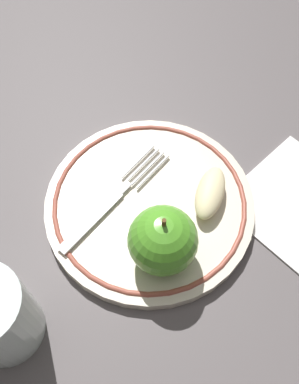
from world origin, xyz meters
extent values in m
plane|color=#554E4F|center=(0.00, 0.00, 0.00)|extent=(2.00, 2.00, 0.00)
cylinder|color=beige|center=(-0.01, 0.01, 0.01)|extent=(0.25, 0.25, 0.02)
torus|color=#9B4B3B|center=(-0.01, 0.01, 0.02)|extent=(0.23, 0.23, 0.01)
sphere|color=#4E9D28|center=(-0.06, 0.06, 0.06)|extent=(0.07, 0.07, 0.07)
cylinder|color=brown|center=(-0.06, 0.06, 0.10)|extent=(0.00, 0.00, 0.01)
ellipsoid|color=beige|center=(-0.07, -0.03, 0.03)|extent=(0.05, 0.08, 0.02)
cube|color=silver|center=(0.03, 0.07, 0.02)|extent=(0.02, 0.10, 0.00)
cube|color=silver|center=(0.02, 0.02, 0.02)|extent=(0.01, 0.02, 0.00)
cube|color=silver|center=(0.01, -0.02, 0.02)|extent=(0.01, 0.06, 0.00)
cube|color=silver|center=(0.01, -0.02, 0.02)|extent=(0.01, 0.06, 0.00)
cube|color=silver|center=(0.02, -0.02, 0.02)|extent=(0.01, 0.06, 0.00)
cube|color=silver|center=(0.03, -0.02, 0.02)|extent=(0.01, 0.06, 0.00)
camera|label=1|loc=(-0.15, 0.22, 0.46)|focal=40.00mm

